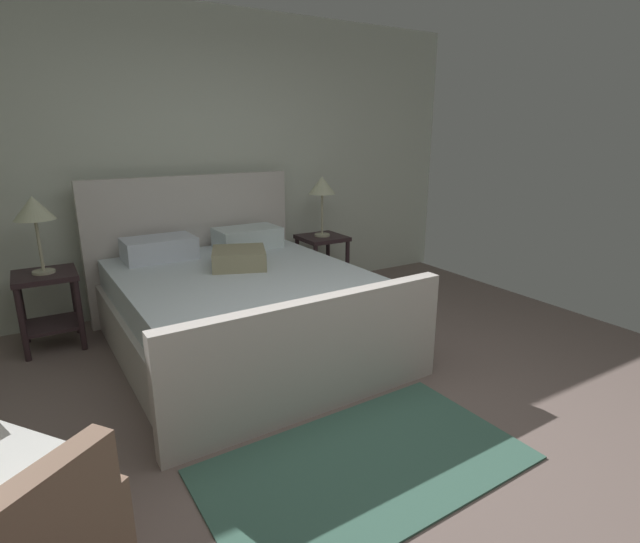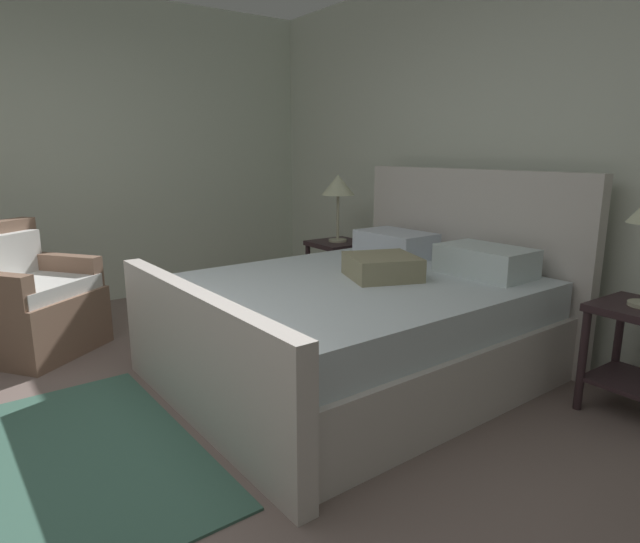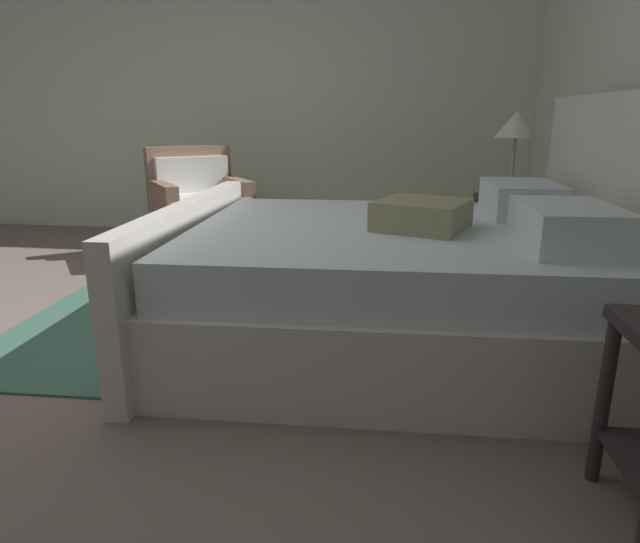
{
  "view_description": "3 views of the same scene",
  "coord_description": "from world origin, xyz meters",
  "px_view_note": "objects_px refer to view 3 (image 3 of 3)",
  "views": [
    {
      "loc": [
        -1.43,
        -1.7,
        1.63
      ],
      "look_at": [
        0.26,
        1.1,
        0.69
      ],
      "focal_mm": 27.29,
      "sensor_mm": 36.0,
      "label": 1
    },
    {
      "loc": [
        2.29,
        -0.44,
        1.39
      ],
      "look_at": [
        -0.08,
        1.27,
        0.72
      ],
      "focal_mm": 30.06,
      "sensor_mm": 36.0,
      "label": 2
    },
    {
      "loc": [
        2.58,
        1.61,
        1.15
      ],
      "look_at": [
        0.1,
        1.27,
        0.44
      ],
      "focal_mm": 30.68,
      "sensor_mm": 36.0,
      "label": 3
    }
  ],
  "objects_px": {
    "bed": "(400,277)",
    "armchair": "(200,215)",
    "table_lamp_left": "(516,127)",
    "nightstand_left": "(507,225)"
  },
  "relations": [
    {
      "from": "bed",
      "to": "armchair",
      "type": "relative_size",
      "value": 2.22
    },
    {
      "from": "bed",
      "to": "table_lamp_left",
      "type": "bearing_deg",
      "value": 149.06
    },
    {
      "from": "nightstand_left",
      "to": "armchair",
      "type": "height_order",
      "value": "armchair"
    },
    {
      "from": "bed",
      "to": "nightstand_left",
      "type": "relative_size",
      "value": 3.76
    },
    {
      "from": "bed",
      "to": "nightstand_left",
      "type": "xyz_separation_m",
      "value": [
        -1.26,
        0.75,
        0.05
      ]
    },
    {
      "from": "bed",
      "to": "nightstand_left",
      "type": "distance_m",
      "value": 1.46
    },
    {
      "from": "bed",
      "to": "nightstand_left",
      "type": "height_order",
      "value": "bed"
    },
    {
      "from": "table_lamp_left",
      "to": "armchair",
      "type": "bearing_deg",
      "value": -99.34
    },
    {
      "from": "nightstand_left",
      "to": "armchair",
      "type": "relative_size",
      "value": 0.59
    },
    {
      "from": "nightstand_left",
      "to": "armchair",
      "type": "distance_m",
      "value": 2.46
    }
  ]
}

